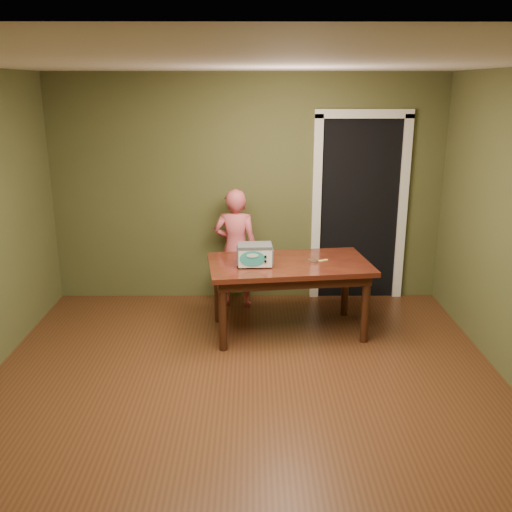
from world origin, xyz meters
name	(u,v)px	position (x,y,z in m)	size (l,w,h in m)	color
floor	(246,406)	(0.00, 0.00, 0.00)	(5.00, 5.00, 0.00)	#522B17
room_shell	(244,194)	(0.00, 0.00, 1.71)	(4.52, 5.02, 2.61)	#4D4F2A
doorway	(355,205)	(1.30, 2.78, 1.06)	(1.10, 0.66, 2.25)	black
dining_table	(289,272)	(0.43, 1.45, 0.65)	(1.70, 1.09, 0.75)	#3B120D
toy_oven	(255,254)	(0.08, 1.34, 0.87)	(0.36, 0.25, 0.22)	#4C4F54
baking_pan	(313,261)	(0.67, 1.46, 0.76)	(0.10, 0.10, 0.02)	silver
spatula	(320,261)	(0.74, 1.48, 0.75)	(0.18, 0.03, 0.01)	#E7E064
child	(236,248)	(-0.13, 2.20, 0.68)	(0.50, 0.33, 1.36)	#D1565F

